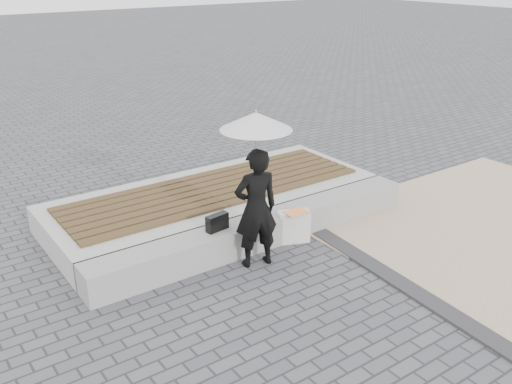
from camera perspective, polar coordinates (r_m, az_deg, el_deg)
ground at (r=6.83m, az=8.39°, el=-10.20°), size 80.00×80.00×0.00m
edging_band at (r=7.03m, az=15.77°, el=-9.70°), size 0.61×5.20×0.04m
seating_ledge at (r=7.80m, az=0.42°, el=-3.88°), size 5.00×0.45×0.40m
timber_platform at (r=8.71m, az=-4.18°, el=-1.02°), size 5.00×2.00×0.40m
timber_decking at (r=8.63m, az=-4.22°, el=0.32°), size 4.60×1.40×0.04m
woman at (r=7.05m, az=0.00°, el=-1.66°), size 0.63×0.48×1.56m
parasol at (r=6.67m, az=0.00°, el=7.13°), size 0.86×0.86×1.10m
handbag at (r=7.33m, az=-3.92°, el=-3.05°), size 0.32×0.15×0.22m
canvas_tote at (r=7.86m, az=3.80°, el=-3.47°), size 0.47×0.34×0.46m
magazine at (r=7.73m, az=4.07°, el=-2.05°), size 0.32×0.23×0.01m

